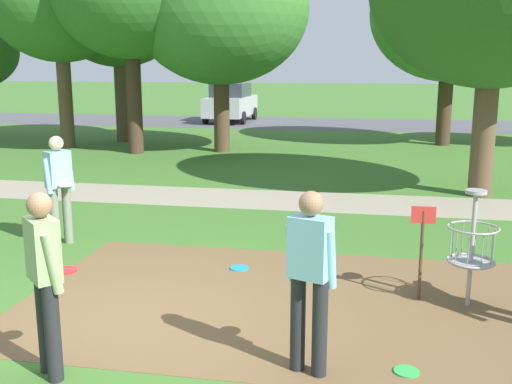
% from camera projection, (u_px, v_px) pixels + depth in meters
% --- Properties ---
extents(ground_plane, '(160.00, 160.00, 0.00)m').
position_uv_depth(ground_plane, '(130.00, 329.00, 6.48)').
color(ground_plane, '#3D6B28').
extents(dirt_tee_pad, '(6.75, 3.86, 0.01)m').
position_uv_depth(dirt_tee_pad, '(308.00, 303.00, 7.17)').
color(dirt_tee_pad, brown).
rests_on(dirt_tee_pad, ground).
extents(disc_golf_basket, '(0.98, 0.58, 1.39)m').
position_uv_depth(disc_golf_basket, '(466.00, 243.00, 6.96)').
color(disc_golf_basket, '#9E9EA3').
rests_on(disc_golf_basket, ground).
extents(player_throwing, '(0.45, 0.45, 1.71)m').
position_uv_depth(player_throwing, '(45.00, 275.00, 5.32)').
color(player_throwing, '#232328').
rests_on(player_throwing, ground).
extents(player_waiting_left, '(0.50, 0.44, 1.71)m').
position_uv_depth(player_waiting_left, '(310.00, 272.00, 5.38)').
color(player_waiting_left, '#232328').
rests_on(player_waiting_left, ground).
extents(player_waiting_right, '(0.45, 0.49, 1.71)m').
position_uv_depth(player_waiting_right, '(59.00, 184.00, 9.30)').
color(player_waiting_right, slate).
rests_on(player_waiting_right, ground).
extents(frisbee_near_basket, '(0.24, 0.24, 0.02)m').
position_uv_depth(frisbee_near_basket, '(406.00, 372.00, 5.56)').
color(frisbee_near_basket, green).
rests_on(frisbee_near_basket, ground).
extents(frisbee_mid_grass, '(0.26, 0.26, 0.02)m').
position_uv_depth(frisbee_mid_grass, '(239.00, 268.00, 8.36)').
color(frisbee_mid_grass, '#1E93DB').
rests_on(frisbee_mid_grass, ground).
extents(tree_near_left, '(4.56, 4.56, 6.68)m').
position_uv_depth(tree_near_left, '(59.00, 2.00, 19.34)').
color(tree_near_left, brown).
rests_on(tree_near_left, ground).
extents(tree_near_right, '(4.63, 4.63, 6.57)m').
position_uv_depth(tree_near_right, '(118.00, 10.00, 21.03)').
color(tree_near_right, brown).
rests_on(tree_near_right, ground).
extents(tree_mid_left, '(5.47, 5.47, 6.76)m').
position_uv_depth(tree_mid_left, '(220.00, 9.00, 18.52)').
color(tree_mid_left, '#4C3823').
rests_on(tree_mid_left, ground).
extents(tree_far_right, '(5.31, 5.31, 6.68)m').
position_uv_depth(tree_far_right, '(451.00, 13.00, 20.03)').
color(tree_far_right, '#422D1E').
rests_on(tree_far_right, ground).
extents(parking_lot_strip, '(36.00, 6.00, 0.01)m').
position_uv_depth(parking_lot_strip, '(316.00, 123.00, 28.38)').
color(parking_lot_strip, '#4C4C51').
rests_on(parking_lot_strip, ground).
extents(parked_car_leftmost, '(2.03, 4.23, 1.84)m').
position_uv_depth(parked_car_leftmost, '(231.00, 102.00, 29.17)').
color(parked_car_leftmost, '#B2B7BC').
rests_on(parked_car_leftmost, ground).
extents(gravel_path, '(40.00, 1.82, 0.00)m').
position_uv_depth(gravel_path, '(248.00, 199.00, 12.68)').
color(gravel_path, gray).
rests_on(gravel_path, ground).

